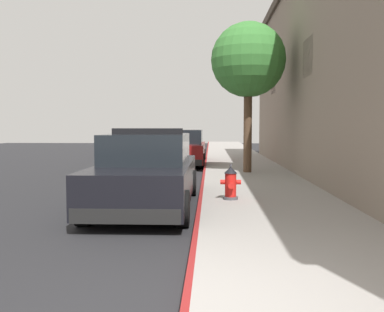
{
  "coord_description": "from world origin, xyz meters",
  "views": [
    {
      "loc": [
        0.18,
        -3.64,
        1.73
      ],
      "look_at": [
        -0.28,
        6.92,
        1.0
      ],
      "focal_mm": 40.82,
      "sensor_mm": 36.0,
      "label": 1
    }
  ],
  "objects_px": {
    "police_cruiser": "(147,173)",
    "parked_car_silver_ahead": "(183,148)",
    "street_tree": "(248,61)",
    "fire_hydrant": "(231,183)"
  },
  "relations": [
    {
      "from": "fire_hydrant",
      "to": "street_tree",
      "type": "relative_size",
      "value": 0.15
    },
    {
      "from": "parked_car_silver_ahead",
      "to": "fire_hydrant",
      "type": "bearing_deg",
      "value": -80.61
    },
    {
      "from": "fire_hydrant",
      "to": "parked_car_silver_ahead",
      "type": "bearing_deg",
      "value": 99.39
    },
    {
      "from": "street_tree",
      "to": "police_cruiser",
      "type": "bearing_deg",
      "value": -114.26
    },
    {
      "from": "parked_car_silver_ahead",
      "to": "police_cruiser",
      "type": "bearing_deg",
      "value": -90.73
    },
    {
      "from": "police_cruiser",
      "to": "fire_hydrant",
      "type": "distance_m",
      "value": 1.78
    },
    {
      "from": "police_cruiser",
      "to": "parked_car_silver_ahead",
      "type": "relative_size",
      "value": 1.0
    },
    {
      "from": "police_cruiser",
      "to": "fire_hydrant",
      "type": "height_order",
      "value": "police_cruiser"
    },
    {
      "from": "parked_car_silver_ahead",
      "to": "street_tree",
      "type": "bearing_deg",
      "value": -60.25
    },
    {
      "from": "police_cruiser",
      "to": "street_tree",
      "type": "bearing_deg",
      "value": 65.74
    }
  ]
}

